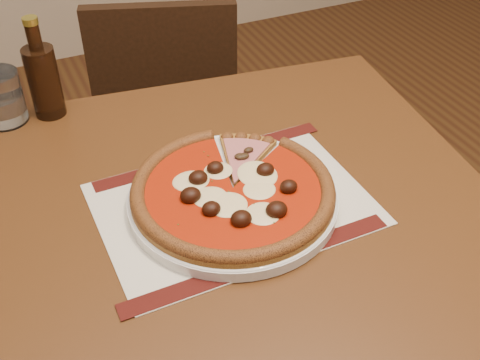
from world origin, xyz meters
name	(u,v)px	position (x,y,z in m)	size (l,w,h in m)	color
table	(245,247)	(-0.11, 0.89, 0.65)	(0.89, 0.89, 0.75)	#552C14
chair_far	(168,106)	(0.01, 1.66, 0.46)	(0.48, 0.48, 0.80)	black
placemat	(233,204)	(-0.13, 0.89, 0.75)	(0.42, 0.30, 0.00)	silver
plate	(233,199)	(-0.13, 0.89, 0.76)	(0.33, 0.33, 0.02)	white
pizza	(233,190)	(-0.13, 0.89, 0.78)	(0.32, 0.32, 0.04)	#AC7429
ham_slice	(249,154)	(-0.06, 0.97, 0.78)	(0.12, 0.14, 0.02)	#AC7429
water_glass	(1,98)	(-0.42, 1.29, 0.80)	(0.08, 0.08, 0.10)	white
bottle	(43,78)	(-0.34, 1.28, 0.83)	(0.06, 0.06, 0.20)	black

